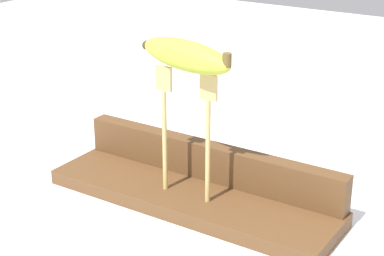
# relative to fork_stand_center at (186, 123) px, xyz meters

# --- Properties ---
(ground_plane) EXTENTS (3.00, 3.00, 0.00)m
(ground_plane) POSITION_rel_fork_stand_center_xyz_m (0.00, 0.02, -0.14)
(ground_plane) COLOR silver
(wooden_board) EXTENTS (0.45, 0.13, 0.02)m
(wooden_board) POSITION_rel_fork_stand_center_xyz_m (0.00, 0.02, -0.12)
(wooden_board) COLOR brown
(wooden_board) RESTS_ON ground
(board_backstop) EXTENTS (0.44, 0.03, 0.06)m
(board_backstop) POSITION_rel_fork_stand_center_xyz_m (0.00, 0.07, -0.08)
(board_backstop) COLOR brown
(board_backstop) RESTS_ON wooden_board
(fork_stand_center) EXTENTS (0.10, 0.01, 0.19)m
(fork_stand_center) POSITION_rel_fork_stand_center_xyz_m (0.00, 0.00, 0.00)
(fork_stand_center) COLOR tan
(fork_stand_center) RESTS_ON wooden_board
(banana_raised_center) EXTENTS (0.17, 0.08, 0.04)m
(banana_raised_center) POSITION_rel_fork_stand_center_xyz_m (-0.00, 0.00, 0.10)
(banana_raised_center) COLOR #B2C138
(banana_raised_center) RESTS_ON fork_stand_center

